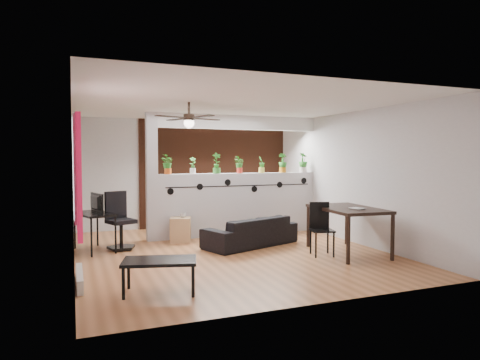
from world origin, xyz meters
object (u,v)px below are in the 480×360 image
Objects in this scene: cup at (183,215)px; potted_plant_5 at (283,162)px; folding_chair at (321,224)px; ceiling_fan at (189,120)px; cube_shelf at (181,230)px; potted_plant_2 at (217,162)px; potted_plant_3 at (240,164)px; potted_plant_6 at (303,162)px; computer_desk at (94,216)px; coffee_table at (160,263)px; potted_plant_4 at (262,164)px; potted_plant_1 at (193,165)px; potted_plant_0 at (168,164)px; office_chair at (119,224)px; dining_table at (348,212)px; sofa at (251,232)px.

potted_plant_5 is at bearing 8.03° from cup.
folding_chair is (1.96, -1.99, 0.01)m from cup.
potted_plant_5 is (2.65, 1.80, -0.73)m from ceiling_fan.
cube_shelf is (-2.46, -0.34, -1.34)m from potted_plant_5.
potted_plant_2 is at bearing 38.63° from cube_shelf.
potted_plant_5 is 2.65m from cup.
potted_plant_3 reaches higher than cube_shelf.
potted_plant_6 is (1.58, 0.00, 0.05)m from potted_plant_3.
computer_desk is 1.07× the size of coffee_table.
potted_plant_1 is at bearing 180.00° from potted_plant_4.
potted_plant_2 is at bearing 22.28° from cup.
cup is at bearing -56.68° from potted_plant_0.
ceiling_fan is 1.12× the size of computer_desk.
folding_chair is (2.20, -0.53, -1.77)m from ceiling_fan.
ceiling_fan reaches higher than potted_plant_1.
cup reaches higher than coffee_table.
office_chair is at bearing -159.20° from potted_plant_1.
dining_table is at bearing -76.61° from potted_plant_4.
potted_plant_0 is 1.11× the size of potted_plant_3.
dining_table reaches higher than cup.
potted_plant_3 is 0.84× the size of potted_plant_5.
potted_plant_1 is 0.34× the size of office_chair.
potted_plant_6 is 0.25× the size of sofa.
folding_chair is at bearing 171.30° from dining_table.
computer_desk reaches higher than cup.
potted_plant_0 is 3.72m from coffee_table.
ceiling_fan is 2.03m from potted_plant_1.
sofa is 2.89m from computer_desk.
potted_plant_4 is (1.05, 0.00, -0.04)m from potted_plant_2.
cup reaches higher than cube_shelf.
office_chair is at bearing 151.54° from folding_chair.
potted_plant_3 is 1.73m from cup.
potted_plant_3 is at bearing 31.09° from cube_shelf.
potted_plant_3 is 0.20× the size of sofa.
potted_plant_3 is at bearing 48.37° from ceiling_fan.
office_chair is at bearing -164.15° from potted_plant_2.
potted_plant_4 is at bearing 27.48° from cube_shelf.
potted_plant_2 is 0.92× the size of cube_shelf.
folding_chair reaches higher than sofa.
cup is at bearing -131.72° from potted_plant_1.
potted_plant_0 is at bearing 22.42° from computer_desk.
cup is (-0.83, -0.34, -1.05)m from potted_plant_2.
potted_plant_5 reaches higher than sofa.
folding_chair reaches higher than dining_table.
potted_plant_5 is at bearing 0.00° from potted_plant_3.
potted_plant_2 reaches higher than office_chair.
potted_plant_2 is at bearing 180.00° from potted_plant_5.
ceiling_fan reaches higher than potted_plant_5.
dining_table is 3.67m from coffee_table.
potted_plant_2 is 2.44m from office_chair.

